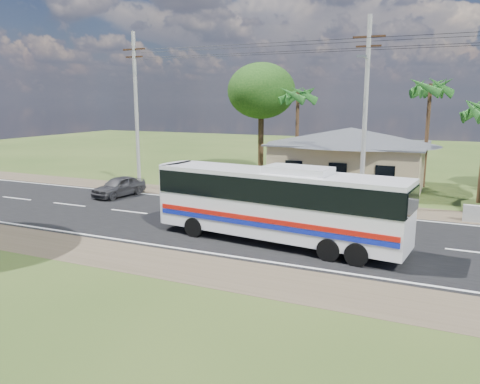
% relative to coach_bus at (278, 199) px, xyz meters
% --- Properties ---
extents(ground, '(120.00, 120.00, 0.00)m').
position_rel_coach_bus_xyz_m(ground, '(-0.83, 2.18, -2.03)').
color(ground, '#2A4117').
rests_on(ground, ground).
extents(road, '(120.00, 16.00, 0.03)m').
position_rel_coach_bus_xyz_m(road, '(-0.83, 2.18, -2.02)').
color(road, black).
rests_on(road, ground).
extents(house, '(12.40, 10.00, 5.00)m').
position_rel_coach_bus_xyz_m(house, '(0.17, 15.18, 0.62)').
color(house, tan).
rests_on(house, ground).
extents(utility_poles, '(32.80, 2.22, 11.00)m').
position_rel_coach_bus_xyz_m(utility_poles, '(1.84, 8.67, 3.74)').
color(utility_poles, '#9E9E99').
rests_on(utility_poles, ground).
extents(palm_mid, '(2.80, 2.80, 8.20)m').
position_rel_coach_bus_xyz_m(palm_mid, '(5.17, 17.68, 5.13)').
color(palm_mid, '#47301E').
rests_on(palm_mid, ground).
extents(palm_far, '(2.80, 2.80, 7.70)m').
position_rel_coach_bus_xyz_m(palm_far, '(-4.83, 18.18, 4.65)').
color(palm_far, '#47301E').
rests_on(palm_far, ground).
extents(tree_behind_house, '(6.00, 6.00, 9.61)m').
position_rel_coach_bus_xyz_m(tree_behind_house, '(-8.83, 20.18, 5.09)').
color(tree_behind_house, '#47301E').
rests_on(tree_behind_house, ground).
extents(coach_bus, '(11.61, 3.70, 3.54)m').
position_rel_coach_bus_xyz_m(coach_bus, '(0.00, 0.00, 0.00)').
color(coach_bus, silver).
rests_on(coach_bus, ground).
extents(motorcycle, '(1.75, 0.88, 0.88)m').
position_rel_coach_bus_xyz_m(motorcycle, '(0.23, 7.25, -1.59)').
color(motorcycle, black).
rests_on(motorcycle, ground).
extents(small_car, '(2.07, 4.11, 1.34)m').
position_rel_coach_bus_xyz_m(small_car, '(-13.22, 5.60, -1.35)').
color(small_car, '#2E2E30').
rests_on(small_car, ground).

